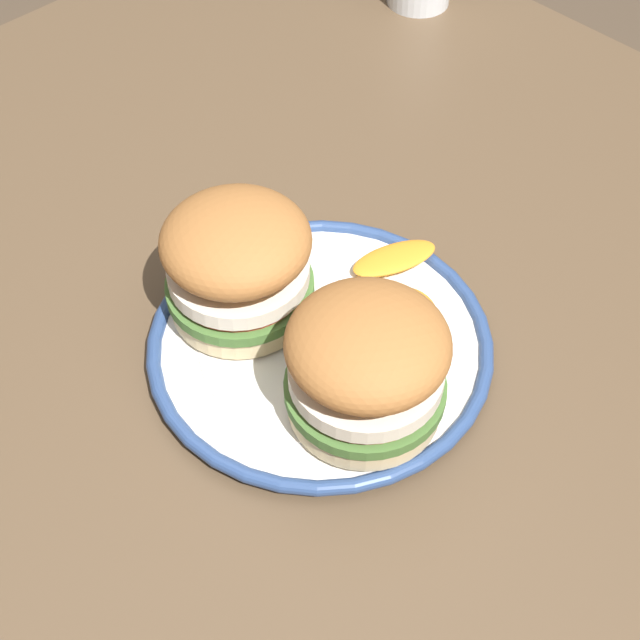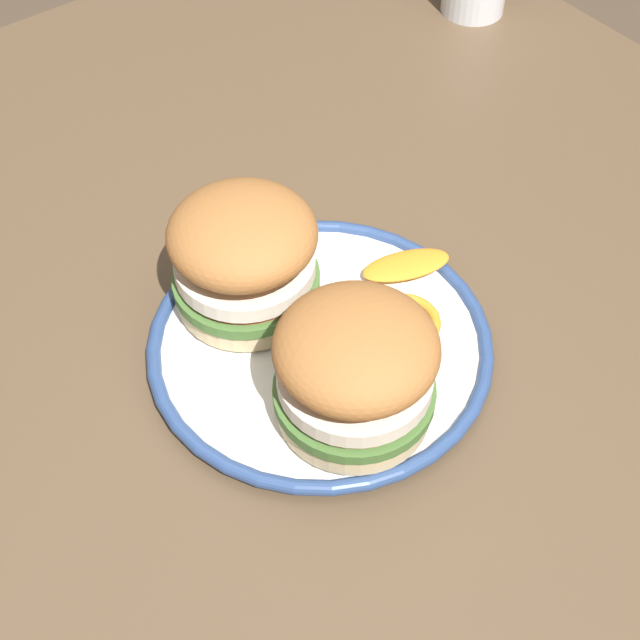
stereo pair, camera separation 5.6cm
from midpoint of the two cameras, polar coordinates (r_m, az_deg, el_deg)
dining_table at (r=0.82m, az=-0.95°, el=-5.57°), size 1.21×1.08×0.70m
dinner_plate at (r=0.75m, az=-2.13°, el=-1.61°), size 0.28×0.28×0.02m
sandwich_half_left at (r=0.66m, az=0.47°, el=-2.87°), size 0.12×0.12×0.10m
sandwich_half_right at (r=0.73m, az=-7.28°, el=3.46°), size 0.14×0.14×0.10m
orange_peel_curled at (r=0.75m, az=2.93°, el=0.26°), size 0.06×0.06×0.01m
orange_peel_strip_long at (r=0.79m, az=2.60°, el=3.74°), size 0.06×0.08×0.01m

